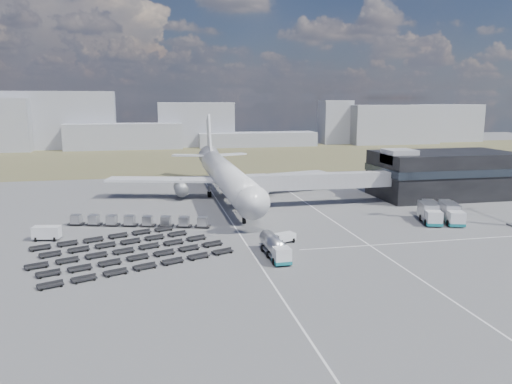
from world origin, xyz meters
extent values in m
plane|color=#565659|center=(0.00, 0.00, 0.00)|extent=(420.00, 420.00, 0.00)
cube|color=brown|center=(0.00, 110.00, 0.01)|extent=(420.00, 90.00, 0.01)
cube|color=silver|center=(-2.00, 5.00, 0.01)|extent=(0.25, 110.00, 0.01)
cube|color=silver|center=(16.00, 5.00, 0.01)|extent=(0.25, 110.00, 0.01)
cube|color=silver|center=(25.00, -8.00, 0.01)|extent=(40.00, 0.25, 0.01)
cube|color=black|center=(48.00, 24.00, 5.00)|extent=(30.00, 16.00, 10.00)
cube|color=#262D38|center=(48.00, 24.00, 6.20)|extent=(30.40, 16.40, 1.60)
cube|color=#939399|center=(36.00, 22.00, 9.50)|extent=(6.00, 6.00, 3.00)
cube|color=#939399|center=(18.10, 20.50, 5.10)|extent=(29.80, 3.00, 3.00)
cube|color=#939399|center=(4.70, 20.00, 5.10)|extent=(4.00, 3.60, 3.40)
cylinder|color=slate|center=(6.20, 20.50, 2.55)|extent=(0.70, 0.70, 5.10)
cylinder|color=black|center=(6.20, 20.50, 0.45)|extent=(1.40, 0.90, 1.40)
cylinder|color=silver|center=(0.00, 30.00, 5.30)|extent=(5.60, 48.00, 5.60)
cone|color=silver|center=(0.00, 3.50, 5.30)|extent=(5.60, 5.00, 5.60)
cone|color=silver|center=(0.00, 58.00, 6.10)|extent=(5.60, 8.00, 5.60)
cube|color=black|center=(0.00, 5.50, 6.10)|extent=(2.20, 2.00, 0.80)
cube|color=silver|center=(-13.00, 35.00, 4.10)|extent=(25.59, 11.38, 0.50)
cube|color=silver|center=(13.00, 35.00, 4.10)|extent=(25.59, 11.38, 0.50)
cylinder|color=slate|center=(-9.50, 33.00, 2.40)|extent=(3.00, 5.00, 3.00)
cylinder|color=slate|center=(9.50, 33.00, 2.40)|extent=(3.00, 5.00, 3.00)
cube|color=silver|center=(-5.50, 60.00, 6.50)|extent=(9.49, 5.63, 0.35)
cube|color=silver|center=(5.50, 60.00, 6.50)|extent=(9.49, 5.63, 0.35)
cube|color=silver|center=(0.00, 61.00, 11.80)|extent=(0.50, 9.06, 11.45)
cylinder|color=slate|center=(0.00, 9.00, 1.25)|extent=(0.50, 0.50, 2.50)
cylinder|color=slate|center=(-3.20, 34.00, 1.25)|extent=(0.60, 0.60, 2.50)
cylinder|color=slate|center=(3.20, 34.00, 1.25)|extent=(0.60, 0.60, 2.50)
cylinder|color=black|center=(0.00, 9.00, 0.50)|extent=(0.50, 1.20, 1.20)
cube|color=#9496A2|center=(-57.93, 154.79, 12.30)|extent=(54.77, 12.00, 24.59)
cube|color=#9496A2|center=(-26.74, 147.99, 5.49)|extent=(49.17, 12.00, 10.99)
cube|color=#9496A2|center=(4.83, 154.57, 9.89)|extent=(33.91, 12.00, 19.77)
cube|color=#9496A2|center=(32.09, 148.19, 3.15)|extent=(53.68, 12.00, 6.30)
cube|color=#9496A2|center=(72.03, 155.08, 10.32)|extent=(14.05, 12.00, 20.65)
cube|color=#9496A2|center=(98.62, 146.82, 9.22)|extent=(42.46, 12.00, 18.44)
cube|color=#9496A2|center=(131.51, 154.27, 9.27)|extent=(34.45, 12.00, 18.54)
cube|color=silver|center=(0.82, -13.85, 1.31)|extent=(2.23, 2.23, 2.07)
cube|color=#146C75|center=(0.82, -13.85, 0.50)|extent=(2.32, 2.32, 0.45)
cylinder|color=#ACACB1|center=(0.68, -9.44, 1.71)|extent=(2.47, 6.83, 2.25)
cube|color=slate|center=(0.68, -9.44, 0.68)|extent=(2.38, 6.82, 0.32)
cylinder|color=black|center=(0.73, -10.79, 0.45)|extent=(2.37, 1.07, 0.99)
cube|color=silver|center=(3.91, -3.82, 0.72)|extent=(3.56, 2.73, 1.43)
cube|color=silver|center=(-31.86, 4.98, 1.10)|extent=(4.32, 2.48, 2.19)
cube|color=silver|center=(7.55, 38.37, 1.46)|extent=(3.05, 5.74, 2.55)
cube|color=#146C75|center=(7.55, 38.37, 0.41)|extent=(3.15, 5.85, 0.41)
cube|color=silver|center=(31.52, 0.34, 1.43)|extent=(3.11, 3.04, 2.42)
cube|color=#146C75|center=(31.52, 0.34, 0.50)|extent=(3.25, 3.18, 0.50)
cube|color=#ACACB1|center=(32.61, 4.04, 1.87)|extent=(3.97, 5.61, 2.86)
cube|color=silver|center=(35.11, -0.72, 1.43)|extent=(3.11, 3.04, 2.42)
cube|color=#146C75|center=(35.11, -0.72, 0.50)|extent=(3.25, 3.18, 0.50)
cube|color=#ACACB1|center=(36.20, 2.98, 1.87)|extent=(3.97, 5.61, 2.86)
cube|color=silver|center=(34.53, 5.08, 1.17)|extent=(2.54, 2.48, 1.98)
cube|color=#146C75|center=(34.53, 5.08, 0.40)|extent=(2.65, 2.59, 0.40)
cube|color=#ACACB1|center=(35.42, 8.09, 1.53)|extent=(3.23, 4.57, 2.34)
cube|color=silver|center=(37.47, 4.21, 1.17)|extent=(2.54, 2.48, 1.98)
cube|color=#146C75|center=(37.47, 4.21, 0.40)|extent=(2.65, 2.59, 0.40)
cube|color=#ACACB1|center=(38.35, 7.23, 1.53)|extent=(3.23, 4.57, 2.34)
cube|color=black|center=(-28.70, 13.72, 0.30)|extent=(2.91, 2.24, 0.18)
cube|color=#ACACB1|center=(-28.70, 13.72, 1.14)|extent=(1.96, 1.96, 1.48)
cube|color=black|center=(-25.67, 12.83, 0.30)|extent=(2.91, 2.24, 0.18)
cube|color=#ACACB1|center=(-25.67, 12.83, 1.14)|extent=(1.96, 1.96, 1.48)
cube|color=black|center=(-22.64, 11.95, 0.30)|extent=(2.91, 2.24, 0.18)
cube|color=#ACACB1|center=(-22.64, 11.95, 1.14)|extent=(1.96, 1.96, 1.48)
cube|color=black|center=(-19.60, 11.07, 0.30)|extent=(2.91, 2.24, 0.18)
cube|color=#ACACB1|center=(-19.60, 11.07, 1.14)|extent=(1.96, 1.96, 1.48)
cube|color=black|center=(-16.57, 10.18, 0.30)|extent=(2.91, 2.24, 0.18)
cube|color=#ACACB1|center=(-16.57, 10.18, 1.14)|extent=(1.96, 1.96, 1.48)
cube|color=black|center=(-13.53, 9.30, 0.30)|extent=(2.91, 2.24, 0.18)
cube|color=#ACACB1|center=(-13.53, 9.30, 1.14)|extent=(1.96, 1.96, 1.48)
cube|color=black|center=(-10.50, 8.41, 0.30)|extent=(2.91, 2.24, 0.18)
cube|color=#ACACB1|center=(-10.50, 8.41, 1.14)|extent=(1.96, 1.96, 1.48)
cube|color=black|center=(-7.46, 7.53, 0.30)|extent=(2.91, 2.24, 0.18)
cube|color=#ACACB1|center=(-7.46, 7.53, 1.14)|extent=(1.96, 1.96, 1.48)
cube|color=black|center=(-16.90, -11.58, 0.35)|extent=(25.61, 11.42, 0.69)
cube|color=black|center=(-18.42, -7.82, 0.35)|extent=(25.61, 11.42, 0.69)
cube|color=black|center=(-19.93, -4.06, 0.35)|extent=(25.61, 11.42, 0.69)
cube|color=black|center=(-21.44, -0.30, 0.35)|extent=(22.03, 9.98, 0.69)
cube|color=black|center=(-22.95, 3.46, 0.35)|extent=(22.03, 9.98, 0.69)
camera|label=1|loc=(-15.47, -74.78, 21.71)|focal=35.00mm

